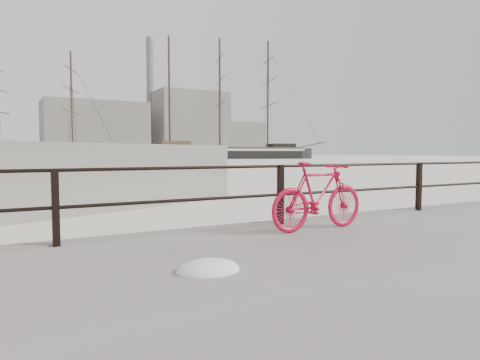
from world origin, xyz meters
name	(u,v)px	position (x,y,z in m)	size (l,w,h in m)	color
ground	(412,226)	(0.00, 0.00, 0.00)	(400.00, 400.00, 0.00)	white
guardrail	(419,187)	(0.00, -0.15, 0.85)	(28.00, 0.10, 1.00)	black
bicycle	(318,196)	(-3.30, -0.89, 0.88)	(1.77, 0.26, 1.07)	#B30B2C
barque_black	(220,159)	(41.73, 92.14, 0.00)	(55.80, 18.26, 31.87)	black
schooner_mid	(36,162)	(-2.39, 72.50, 0.00)	(26.43, 11.18, 19.24)	beige
industrial_west	(95,130)	(20.00, 140.00, 9.00)	(32.00, 18.00, 18.00)	gray
industrial_mid	(188,125)	(55.00, 145.00, 12.00)	(26.00, 20.00, 24.00)	gray
industrial_east	(235,140)	(78.00, 150.00, 7.00)	(20.00, 16.00, 14.00)	gray
smokestack	(150,98)	(42.00, 150.00, 22.00)	(2.80, 2.80, 44.00)	gray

